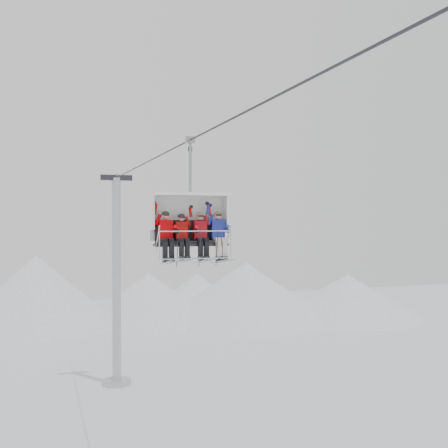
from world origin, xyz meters
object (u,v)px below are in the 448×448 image
object	(u,v)px
skier_center_right	(201,234)
skier_center_left	(182,235)
lift_tower_right	(117,295)
skier_far_right	(218,233)
chairlift_carrier	(189,219)
skier_far_left	(166,233)

from	to	relation	value
skier_center_right	skier_center_left	bearing A→B (deg)	-179.52
lift_tower_right	skier_center_right	xyz separation A→B (m)	(0.31, -18.64, 4.44)
lift_tower_right	skier_center_left	world-z (taller)	lift_tower_right
lift_tower_right	skier_far_right	world-z (taller)	lift_tower_right
chairlift_carrier	skier_center_right	size ratio (longest dim) A/B	2.36
lift_tower_right	skier_far_right	xyz separation A→B (m)	(0.92, -18.64, 4.46)
skier_far_right	skier_center_right	bearing A→B (deg)	-179.52
lift_tower_right	skier_far_left	distance (m)	19.18
skier_far_right	lift_tower_right	bearing A→B (deg)	92.82
lift_tower_right	skier_far_right	distance (m)	19.19
skier_center_right	skier_far_right	xyz separation A→B (m)	(0.61, 0.01, 0.02)
chairlift_carrier	skier_center_right	bearing A→B (deg)	-45.15
lift_tower_right	skier_center_left	xyz separation A→B (m)	(-0.33, -18.65, 4.42)
lift_tower_right	skier_far_right	size ratio (longest dim) A/B	7.80
skier_center_right	skier_far_right	world-z (taller)	skier_far_right
skier_center_right	skier_far_left	bearing A→B (deg)	179.75
chairlift_carrier	skier_center_left	size ratio (longest dim) A/B	2.36
lift_tower_right	chairlift_carrier	bearing A→B (deg)	-90.00
skier_center_left	skier_far_right	bearing A→B (deg)	0.48
skier_far_left	skier_center_right	size ratio (longest dim) A/B	1.03
skier_center_left	skier_far_right	xyz separation A→B (m)	(1.24, 0.01, 0.04)
skier_far_right	skier_far_left	bearing A→B (deg)	180.00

